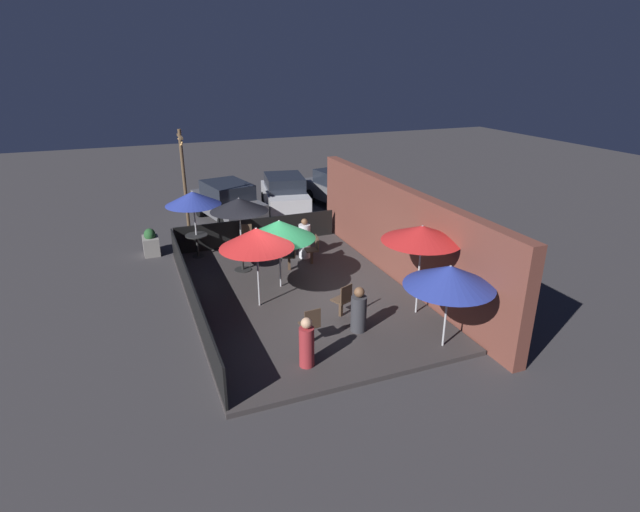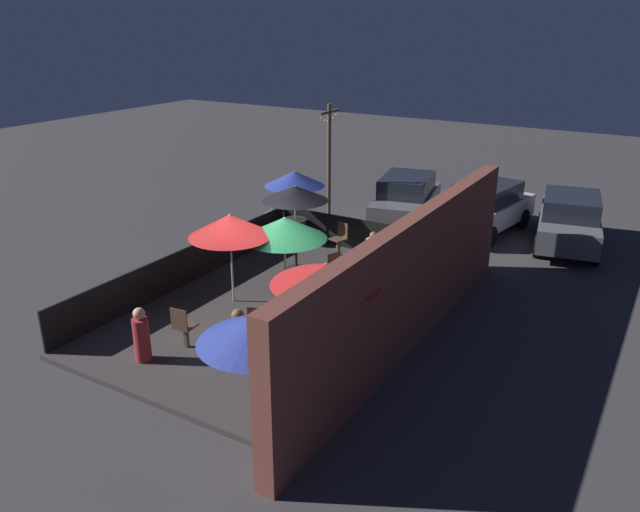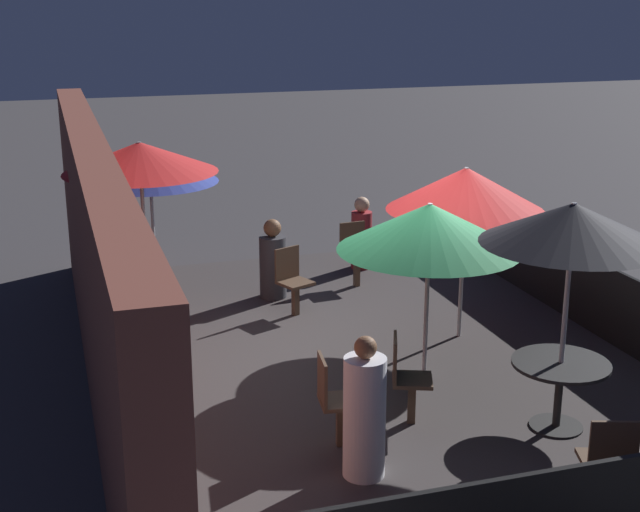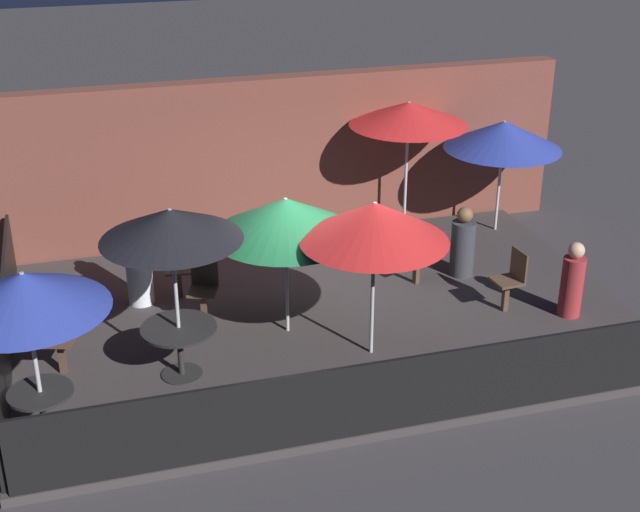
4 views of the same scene
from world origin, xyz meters
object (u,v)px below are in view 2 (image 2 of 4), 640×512
object	(u,v)px
dining_table_1	(295,225)
patio_chair_1	(259,323)
parked_car_2	(569,220)
parked_car_1	(486,207)
patio_umbrella_4	(258,328)
patio_chair_0	(331,267)
patio_umbrella_2	(284,228)
dining_table_0	(296,249)
patio_chair_3	(365,271)
parked_car_0	(406,198)
planter_box	(278,217)
light_post	(329,161)
patio_umbrella_5	(326,274)
patio_umbrella_1	(295,179)
patio_umbrella_0	(295,193)
patron_0	(373,259)
patron_1	(239,338)
patron_2	(142,337)
patio_chair_4	(183,326)

from	to	relation	value
dining_table_1	patio_chair_1	xyz separation A→B (m)	(5.68, 2.78, -0.10)
parked_car_2	patio_chair_1	bearing A→B (deg)	-33.47
dining_table_1	parked_car_1	xyz separation A→B (m)	(-4.40, 4.49, 0.13)
patio_umbrella_4	patio_chair_0	xyz separation A→B (m)	(-5.55, -1.83, -1.24)
patio_umbrella_2	dining_table_0	xyz separation A→B (m)	(-1.61, -0.74, -1.18)
patio_chair_3	parked_car_0	xyz separation A→B (m)	(-5.97, -1.51, 0.22)
patio_umbrella_2	planter_box	size ratio (longest dim) A/B	2.20
patio_chair_0	light_post	xyz separation A→B (m)	(-4.25, -2.55, 1.64)
patio_umbrella_2	patio_umbrella_5	distance (m)	4.02
patio_umbrella_5	patio_chair_0	distance (m)	4.75
planter_box	light_post	world-z (taller)	light_post
patio_umbrella_5	parked_car_0	bearing A→B (deg)	-164.60
patio_umbrella_5	dining_table_1	distance (m)	7.89
parked_car_1	patio_umbrella_1	bearing A→B (deg)	-35.85
patio_umbrella_0	patio_chair_3	size ratio (longest dim) A/B	2.52
patron_0	planter_box	distance (m)	5.36
patio_umbrella_0	patron_1	world-z (taller)	patio_umbrella_0
patio_umbrella_0	dining_table_0	bearing A→B (deg)	-90.00
patio_umbrella_2	parked_car_1	bearing A→B (deg)	161.23
parked_car_1	parked_car_0	bearing A→B (deg)	-71.23
patron_2	planter_box	xyz separation A→B (m)	(-8.50, -2.59, -0.23)
light_post	parked_car_1	distance (m)	5.27
patron_1	planter_box	bearing A→B (deg)	153.02
patio_umbrella_2	patron_2	bearing A→B (deg)	-9.67
dining_table_1	parked_car_2	bearing A→B (deg)	121.19
patio_umbrella_1	patio_chair_0	world-z (taller)	patio_umbrella_1
patio_umbrella_4	planter_box	distance (m)	10.72
patron_1	patron_0	bearing A→B (deg)	118.41
patio_chair_3	patio_umbrella_1	bearing A→B (deg)	-22.91
patio_umbrella_1	dining_table_1	bearing A→B (deg)	26.57
patio_umbrella_1	patio_chair_1	world-z (taller)	patio_umbrella_1
patio_umbrella_4	parked_car_0	bearing A→B (deg)	-168.05
planter_box	light_post	distance (m)	2.51
patio_umbrella_1	patio_chair_1	bearing A→B (deg)	26.12
patio_chair_1	patio_chair_4	distance (m)	1.54
parked_car_2	patio_umbrella_2	bearing A→B (deg)	-44.61
patron_0	parked_car_2	bearing A→B (deg)	-167.97
patio_umbrella_1	light_post	world-z (taller)	light_post
planter_box	patron_0	bearing A→B (deg)	62.01
patio_umbrella_0	patio_chair_1	size ratio (longest dim) A/B	2.54
patio_umbrella_5	patron_0	size ratio (longest dim) A/B	1.76
patron_1	parked_car_0	bearing A→B (deg)	128.79
patio_umbrella_4	dining_table_1	xyz separation A→B (m)	(-7.79, -4.38, -1.16)
patio_umbrella_0	parked_car_1	size ratio (longest dim) A/B	0.57
dining_table_1	patio_chair_1	bearing A→B (deg)	26.12
patron_0	patio_umbrella_4	bearing A→B (deg)	55.17
patio_umbrella_5	patron_0	world-z (taller)	patio_umbrella_5
patio_umbrella_2	patron_2	world-z (taller)	patio_umbrella_2
patio_umbrella_1	dining_table_1	world-z (taller)	patio_umbrella_1
patio_umbrella_1	patio_chair_0	size ratio (longest dim) A/B	2.40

